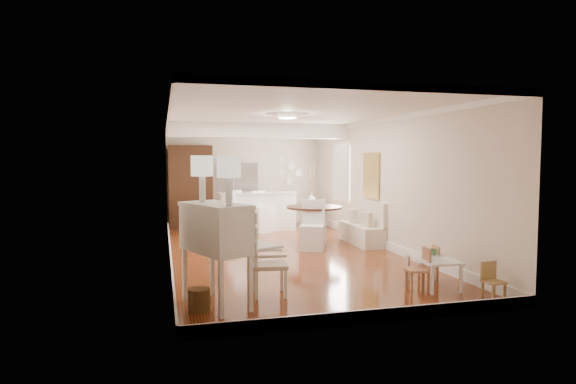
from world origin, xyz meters
name	(u,v)px	position (x,y,z in m)	size (l,w,h in m)	color
room	(279,156)	(0.04, 0.32, 1.98)	(9.00, 9.04, 2.82)	brown
secretary_bureau	(216,255)	(-1.70, -3.32, 0.68)	(1.06, 1.08, 1.36)	silver
gustavian_armchair	(270,264)	(-0.91, -3.00, 0.45)	(0.51, 0.51, 0.90)	silver
wicker_basket	(199,300)	(-1.93, -3.47, 0.14)	(0.28, 0.28, 0.28)	brown
kids_table	(433,272)	(1.58, -3.20, 0.22)	(0.53, 0.89, 0.45)	white
kids_chair_a	(417,269)	(1.22, -3.34, 0.32)	(0.31, 0.31, 0.65)	#AB724D
kids_chair_b	(428,263)	(1.67, -2.89, 0.29)	(0.28, 0.28, 0.58)	#B08150
kids_chair_c	(494,281)	(2.00, -4.01, 0.26)	(0.25, 0.25, 0.52)	#9D7B47
banquette	(361,222)	(1.99, 0.50, 0.49)	(0.52, 1.60, 0.98)	silver
dining_table	(314,225)	(0.96, 0.77, 0.43)	(1.25, 1.25, 0.85)	#432315
slip_chair_near	(312,225)	(0.69, 0.06, 0.52)	(0.50, 0.52, 1.05)	white
slip_chair_far	(316,226)	(0.97, 0.67, 0.42)	(0.40, 0.42, 0.84)	white
breakfast_counter	(257,211)	(0.10, 3.10, 0.52)	(2.05, 0.65, 1.03)	white
bar_stool_left	(238,212)	(-0.49, 2.63, 0.56)	(0.45, 0.45, 1.11)	white
bar_stool_right	(262,212)	(0.15, 2.74, 0.54)	(0.43, 0.43, 1.08)	white
pantry_cabinet	(190,186)	(-1.60, 4.18, 1.15)	(1.20, 0.60, 2.30)	#381E11
fridge	(257,194)	(0.30, 4.15, 0.90)	(0.75, 0.65, 1.80)	silver
sideboard	(312,214)	(1.69, 3.29, 0.37)	(0.34, 0.77, 0.74)	silver
pencil_cup	(433,252)	(1.67, -3.03, 0.49)	(0.12, 0.12, 0.09)	#569154
branch_vase	(311,197)	(1.69, 3.30, 0.84)	(0.20, 0.20, 0.21)	silver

